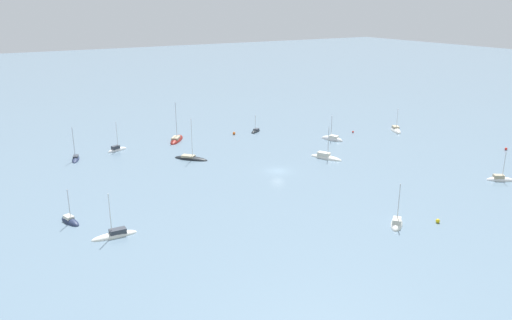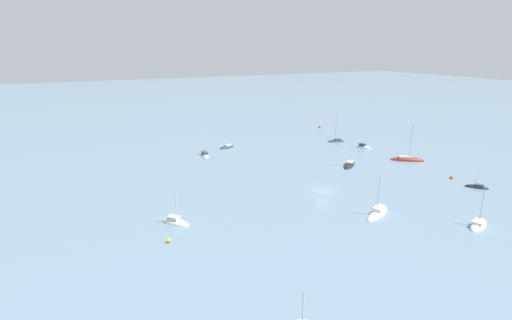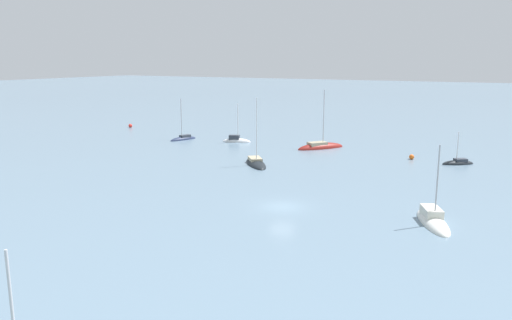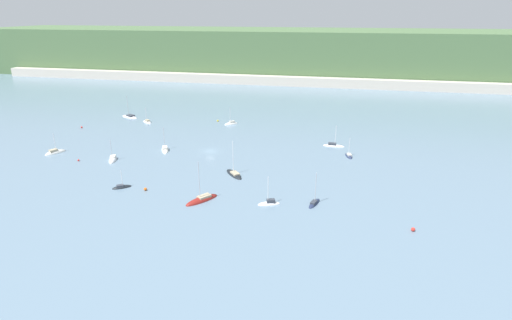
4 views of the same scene
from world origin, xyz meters
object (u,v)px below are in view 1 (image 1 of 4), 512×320
(mooring_buoy_0, at_px, (506,149))
(mooring_buoy_4, at_px, (353,132))
(sailboat_5, at_px, (256,131))
(sailboat_1, at_px, (76,159))
(sailboat_8, at_px, (70,221))
(sailboat_11, at_px, (117,150))
(sailboat_0, at_px, (191,159))
(sailboat_2, at_px, (397,224))
(sailboat_3, at_px, (396,131))
(mooring_buoy_1, at_px, (438,221))
(sailboat_9, at_px, (177,140))
(sailboat_12, at_px, (332,140))
(sailboat_7, at_px, (326,158))
(sailboat_4, at_px, (500,180))
(sailboat_6, at_px, (115,236))
(mooring_buoy_2, at_px, (234,133))

(mooring_buoy_0, relative_size, mooring_buoy_4, 1.21)
(sailboat_5, height_order, mooring_buoy_0, sailboat_5)
(mooring_buoy_4, bearing_deg, sailboat_5, -33.19)
(sailboat_1, height_order, sailboat_8, sailboat_1)
(sailboat_5, bearing_deg, sailboat_11, -38.57)
(sailboat_1, bearing_deg, sailboat_0, 77.57)
(sailboat_2, relative_size, sailboat_3, 1.05)
(sailboat_1, xyz_separation_m, mooring_buoy_1, (-42.33, 63.62, 0.22))
(sailboat_9, bearing_deg, sailboat_3, -75.35)
(sailboat_5, bearing_deg, sailboat_12, 89.71)
(sailboat_9, distance_m, mooring_buoy_1, 69.36)
(sailboat_2, xyz_separation_m, mooring_buoy_0, (-52.82, -16.65, 0.21))
(sailboat_3, xyz_separation_m, sailboat_11, (70.13, -20.19, 0.05))
(sailboat_3, relative_size, sailboat_8, 1.13)
(sailboat_0, height_order, mooring_buoy_4, sailboat_0)
(sailboat_0, bearing_deg, mooring_buoy_1, -18.64)
(sailboat_7, distance_m, sailboat_12, 16.03)
(mooring_buoy_4, bearing_deg, sailboat_2, 55.50)
(sailboat_1, height_order, sailboat_11, sailboat_1)
(sailboat_4, relative_size, sailboat_8, 1.03)
(sailboat_3, bearing_deg, mooring_buoy_4, -81.99)
(sailboat_6, bearing_deg, sailboat_3, -161.33)
(sailboat_5, height_order, mooring_buoy_2, sailboat_5)
(sailboat_0, relative_size, sailboat_2, 1.32)
(sailboat_0, distance_m, sailboat_1, 25.51)
(sailboat_6, relative_size, sailboat_11, 1.00)
(mooring_buoy_0, xyz_separation_m, mooring_buoy_1, (46.64, 19.41, 0.01))
(sailboat_4, height_order, sailboat_11, sailboat_11)
(mooring_buoy_0, bearing_deg, sailboat_9, -36.96)
(sailboat_6, bearing_deg, sailboat_8, -59.23)
(sailboat_0, height_order, sailboat_2, sailboat_0)
(sailboat_0, distance_m, sailboat_9, 16.68)
(sailboat_3, bearing_deg, sailboat_6, -43.28)
(sailboat_6, height_order, mooring_buoy_4, sailboat_6)
(sailboat_8, xyz_separation_m, mooring_buoy_4, (-76.63, -20.31, 0.18))
(mooring_buoy_2, bearing_deg, mooring_buoy_4, 152.75)
(sailboat_5, distance_m, mooring_buoy_4, 26.05)
(sailboat_11, height_order, mooring_buoy_4, sailboat_11)
(sailboat_8, xyz_separation_m, mooring_buoy_0, (-96.73, 10.67, 0.24))
(sailboat_1, bearing_deg, sailboat_9, 115.63)
(sailboat_4, height_order, sailboat_7, sailboat_7)
(sailboat_3, height_order, sailboat_6, sailboat_6)
(mooring_buoy_1, bearing_deg, sailboat_0, -68.34)
(sailboat_12, bearing_deg, sailboat_8, 83.49)
(mooring_buoy_1, xyz_separation_m, mooring_buoy_2, (1.73, -64.94, 0.04))
(sailboat_3, distance_m, mooring_buoy_2, 43.84)
(mooring_buoy_1, bearing_deg, sailboat_3, -129.47)
(mooring_buoy_2, relative_size, mooring_buoy_4, 1.39)
(sailboat_0, relative_size, sailboat_1, 1.23)
(sailboat_0, relative_size, sailboat_7, 1.25)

